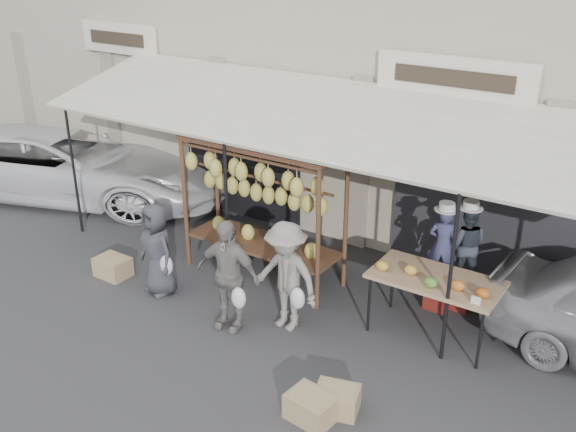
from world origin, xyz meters
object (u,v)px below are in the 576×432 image
Objects in this scene: crate_near_a at (311,407)px; crate_far at (113,267)px; produce_table at (435,281)px; van at (57,148)px; customer_left at (157,249)px; customer_right at (286,276)px; banana_rack at (260,185)px; crate_near_b at (337,400)px; vendor_left at (443,245)px; vendor_right at (466,244)px; customer_mid at (227,275)px.

crate_near_a is 4.54m from crate_far.
van reaches higher than produce_table.
customer_left is at bearing 3.37° from crate_far.
customer_right is at bearing 132.58° from crate_near_a.
banana_rack is 3.00m from produce_table.
crate_near_b is (3.60, -0.84, -0.58)m from customer_left.
van reaches higher than vendor_left.
produce_table is at bearing 91.54° from vendor_left.
banana_rack is 1.53× the size of produce_table.
customer_right reaches higher than customer_left.
banana_rack is 2.22× the size of vendor_right.
produce_table is 0.82m from vendor_left.
vendor_left is 2.17× the size of crate_far.
van is at bearing -12.64° from vendor_left.
crate_near_a is at bearing -34.41° from customer_mid.
vendor_left reaches higher than customer_right.
van is at bearing 171.79° from customer_right.
customer_mid is at bearing 162.11° from crate_near_b.
vendor_right is 3.39m from customer_mid.
customer_mid is (0.48, -1.42, -0.76)m from banana_rack.
banana_rack is at bearing 65.16° from customer_left.
vendor_left is at bearing -108.85° from van.
crate_near_b is (0.17, 0.28, -0.01)m from crate_near_a.
crate_near_b is (-0.31, -2.00, -0.72)m from produce_table.
vendor_right is 0.24× the size of van.
van reaches higher than crate_far.
customer_right is 2.99× the size of crate_far.
produce_table is at bearing 14.04° from crate_far.
produce_table is 3.21× the size of crate_far.
vendor_right is at bearing 34.24° from customer_mid.
crate_far is at bearing 9.38° from vendor_left.
van is (-8.53, -0.35, 0.00)m from vendor_right.
vendor_right is 2.36× the size of crate_near_b.
banana_rack is 1.70m from customer_right.
customer_right reaches higher than crate_far.
van reaches higher than customer_left.
vendor_left is 0.79× the size of customer_left.
banana_rack is 3.69m from crate_near_a.
customer_right is (-1.84, -1.84, -0.24)m from vendor_right.
customer_mid reaches higher than crate_near_b.
vendor_right is 0.74× the size of customer_right.
van is at bearing 175.82° from produce_table.
customer_right is at bearing -40.88° from banana_rack.
vendor_right is at bearing -107.61° from van.
customer_left is 1.14m from crate_far.
van is (-5.55, 0.51, -0.54)m from banana_rack.
crate_far is at bearing -165.96° from produce_table.
crate_far is (-4.59, 0.78, 0.01)m from crate_near_b.
produce_table is 8.49m from van.
customer_left is at bearing -167.95° from customer_right.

